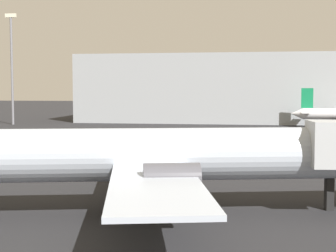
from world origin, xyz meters
The scene contains 3 objects.
airplane_at_gate centered at (-2.95, 20.14, 3.74)m, with size 38.24×27.81×11.76m.
light_mast_left centered at (-48.63, 92.25, 13.32)m, with size 2.40×0.50×24.03m.
terminal_building centered at (-5.16, 110.92, 7.87)m, with size 64.28×23.61×15.73m, color #999EA3.
Camera 1 is at (1.77, -10.46, 7.82)m, focal length 53.37 mm.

